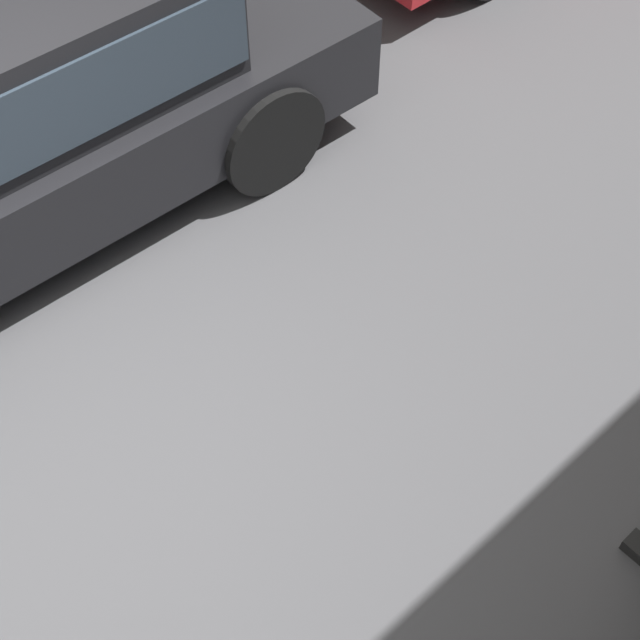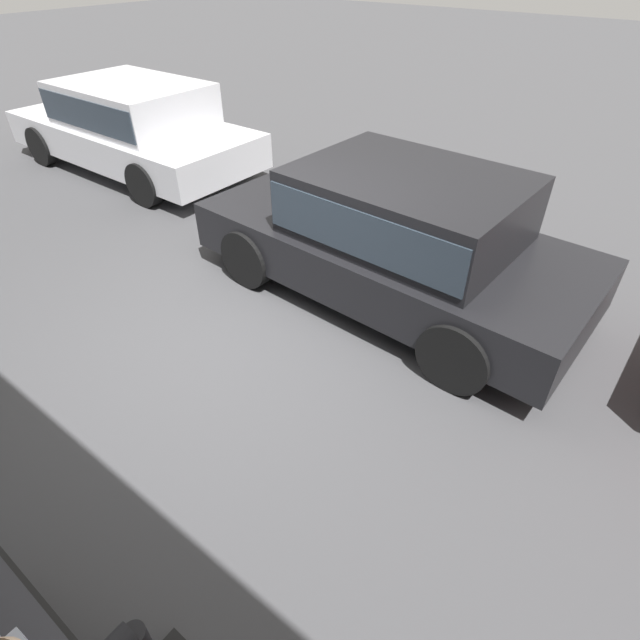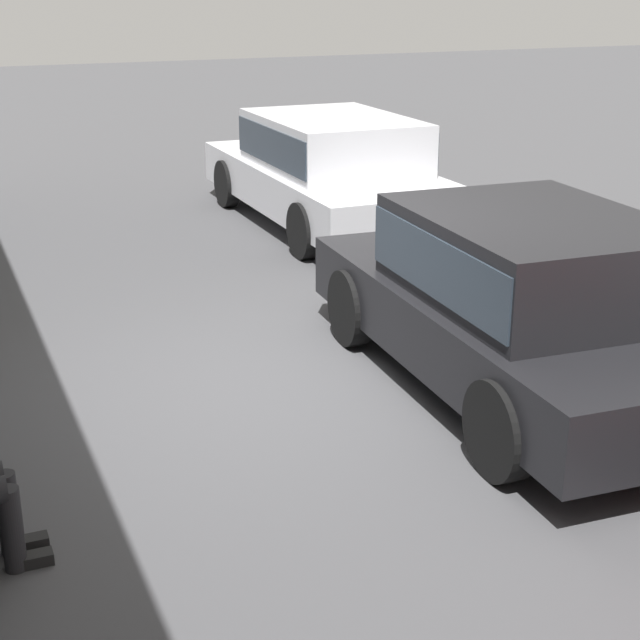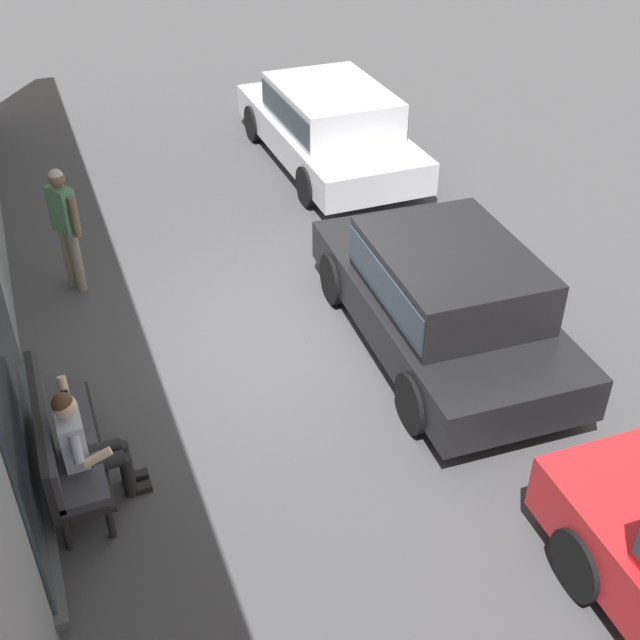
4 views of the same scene
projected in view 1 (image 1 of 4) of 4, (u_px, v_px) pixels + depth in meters
The scene contains 1 object.
ground_plane at pixel (53, 445), 4.69m from camera, with size 60.00×60.00×0.00m, color #424244.
Camera 1 is at (0.64, 2.60, 4.11)m, focal length 55.00 mm.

